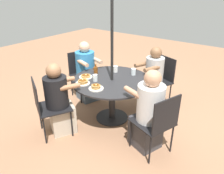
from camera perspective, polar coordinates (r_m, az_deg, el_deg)
The scene contains 18 objects.
ground_plane at distance 3.84m, azimuth 0.00°, elevation -7.94°, with size 12.00×12.00×0.00m, color #9E7051.
patio_table at distance 3.55m, azimuth 0.00°, elevation 0.05°, with size 1.29×1.29×0.72m.
umbrella_pole at distance 3.36m, azimuth 0.00°, elevation 7.70°, with size 0.04×0.04×2.17m, color black.
patio_chair_north at distance 4.41m, azimuth -7.83°, elevation 4.06°, with size 0.59×0.59×0.90m.
diner_north at distance 4.26m, azimuth -6.70°, elevation 3.37°, with size 0.58×0.49×1.15m.
patio_chair_east at distance 3.32m, azimuth -16.66°, elevation -4.39°, with size 0.63×0.63×0.90m.
diner_east at distance 3.34m, azimuth -13.64°, elevation -3.87°, with size 0.50×0.55×1.13m.
patio_chair_south at distance 2.88m, azimuth 11.82°, elevation -8.71°, with size 0.60×0.60×0.90m.
diner_south at distance 2.98m, azimuth 9.42°, elevation -6.94°, with size 0.57×0.49×1.17m.
patio_chair_west at distance 4.17m, azimuth 12.41°, elevation 2.42°, with size 0.61×0.61×0.90m.
diner_west at distance 4.06m, azimuth 10.56°, elevation 1.90°, with size 0.47×0.55×1.13m.
pancake_plate_a at distance 3.18m, azimuth -4.21°, elevation -0.10°, with size 0.22×0.22×0.08m.
pancake_plate_b at distance 3.60m, azimuth -6.87°, elevation 2.75°, with size 0.22×0.22×0.05m.
pancake_plate_c at distance 3.37m, azimuth -7.64°, elevation 1.23°, with size 0.22×0.22×0.07m.
syrup_bottle at distance 3.73m, azimuth -4.30°, elevation 4.49°, with size 0.09×0.07×0.17m.
coffee_cup at distance 3.80m, azimuth 0.92°, elevation 4.72°, with size 0.08×0.08×0.10m.
drinking_glass_a at distance 3.69m, azimuth 5.61°, elevation 4.00°, with size 0.08×0.08×0.11m, color silver.
drinking_glass_b at distance 3.44m, azimuth -4.42°, elevation 2.41°, with size 0.07×0.07×0.11m, color silver.
Camera 1 is at (-1.91, 2.57, 2.12)m, focal length 35.00 mm.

